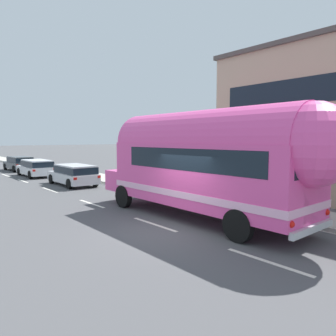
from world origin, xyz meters
name	(u,v)px	position (x,y,z in m)	size (l,w,h in m)	color
ground_plane	(171,230)	(0.00, 0.00, 0.00)	(300.00, 300.00, 0.00)	#4C4C4F
lane_markings	(80,183)	(2.63, 12.48, 0.00)	(3.86, 80.00, 0.01)	silver
sidewalk_slab	(129,183)	(4.97, 10.00, 0.07)	(2.48, 90.00, 0.15)	#ADA89E
painted_bus	(210,159)	(1.86, -0.04, 2.30)	(2.65, 10.82, 4.12)	#EA4C9E
car_lead	(74,173)	(1.91, 11.89, 0.80)	(2.01, 4.60, 1.37)	silver
car_second	(36,167)	(1.67, 18.54, 0.79)	(1.99, 4.57, 1.37)	white
car_third	(19,163)	(2.08, 24.60, 0.79)	(1.89, 4.57, 1.37)	#474C51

